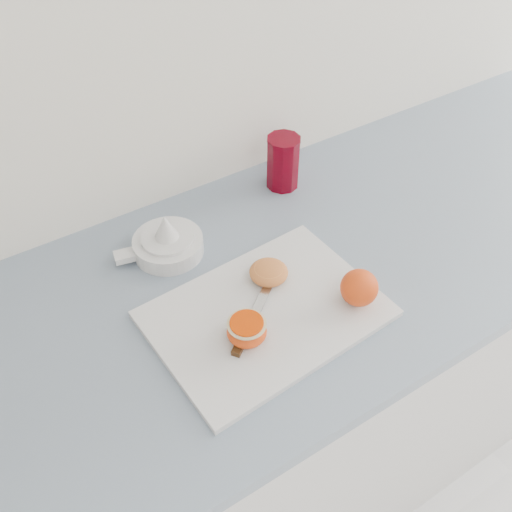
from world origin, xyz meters
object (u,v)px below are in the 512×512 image
(counter, at_px, (264,402))
(half_orange, at_px, (247,330))
(red_tumbler, at_px, (283,164))
(cutting_board, at_px, (266,314))
(citrus_juicer, at_px, (167,243))

(counter, relative_size, half_orange, 36.99)
(half_orange, bearing_deg, red_tumbler, 48.04)
(counter, xyz_separation_m, half_orange, (-0.11, -0.11, 0.48))
(half_orange, bearing_deg, cutting_board, 28.09)
(counter, bearing_deg, red_tumbler, 49.54)
(cutting_board, distance_m, red_tumbler, 0.38)
(cutting_board, bearing_deg, half_orange, -151.91)
(red_tumbler, bearing_deg, half_orange, -131.96)
(counter, height_order, red_tumbler, red_tumbler)
(counter, xyz_separation_m, cutting_board, (-0.05, -0.08, 0.45))
(cutting_board, bearing_deg, counter, 56.74)
(half_orange, height_order, citrus_juicer, citrus_juicer)
(counter, xyz_separation_m, red_tumbler, (0.18, 0.21, 0.50))
(citrus_juicer, bearing_deg, red_tumbler, 10.92)
(citrus_juicer, distance_m, red_tumbler, 0.31)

